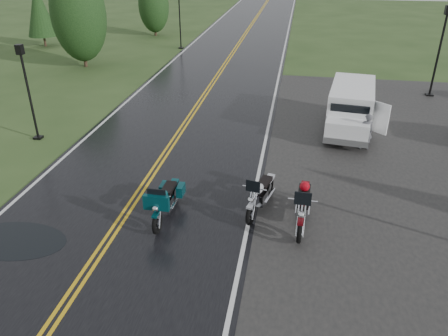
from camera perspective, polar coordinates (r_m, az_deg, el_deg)
name	(u,v)px	position (r m, az deg, el deg)	size (l,w,h in m)	color
ground	(122,220)	(13.63, -13.21, -6.67)	(120.00, 120.00, 0.00)	#2D471E
road	(196,109)	(22.17, -3.74, 7.72)	(8.00, 100.00, 0.04)	black
motorcycle_red	(301,221)	(12.11, 9.98, -6.81)	(0.92, 2.52, 1.49)	#53090F
motorcycle_teal	(157,214)	(12.45, -8.80, -5.98)	(0.85, 2.32, 1.37)	#05363C
motorcycle_silver	(251,206)	(12.70, 3.56, -4.93)	(0.84, 2.32, 1.37)	#B0B0B8
van_white	(329,119)	(18.55, 13.56, 6.18)	(1.89, 5.04, 1.98)	white
person_at_van	(366,132)	(18.31, 18.05, 4.46)	(0.54, 0.36, 1.49)	#535358
lamp_post_near_left	(29,93)	(19.68, -24.12, 8.89)	(0.34, 0.34, 4.00)	black
lamp_post_far_left	(180,21)	(35.52, -5.79, 18.54)	(0.36, 0.36, 4.14)	black
lamp_post_far_right	(439,52)	(26.08, 26.26, 13.42)	(0.41, 0.41, 4.74)	black
tree_left_mid	(80,24)	(31.12, -18.30, 17.37)	(3.50, 3.50, 5.47)	#1E3D19
tree_left_far	(154,12)	(41.13, -9.12, 19.51)	(2.65, 2.65, 4.07)	#1E3D19
pine_left_far	(40,16)	(38.91, -22.89, 17.86)	(2.26, 2.26, 4.71)	#1E3D19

